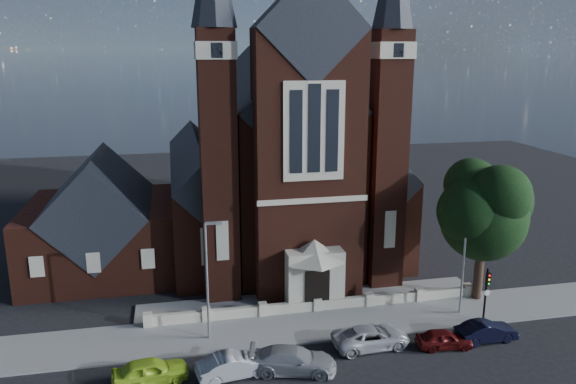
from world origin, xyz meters
name	(u,v)px	position (x,y,z in m)	size (l,w,h in m)	color
ground	(292,268)	(0.00, 15.00, 0.00)	(120.00, 120.00, 0.00)	black
pavement_strip	(324,324)	(0.00, 4.50, 0.00)	(60.00, 5.00, 0.12)	gray
forecourt_paving	(310,300)	(0.00, 8.50, 0.00)	(26.00, 3.00, 0.14)	gray
forecourt_wall	(317,311)	(0.00, 6.50, 0.00)	(24.00, 0.40, 0.90)	#C1B99A
church	(275,159)	(0.00, 22.94, 8.19)	(20.01, 34.90, 29.20)	#491E13
parish_hall	(101,226)	(-16.00, 18.00, 4.01)	(12.00, 12.20, 10.24)	#491E13
street_tree	(487,213)	(12.60, 5.71, 6.96)	(6.40, 6.60, 10.70)	black
street_lamp_left	(208,274)	(-7.91, 4.00, 4.60)	(1.16, 0.22, 8.09)	gray
street_lamp_right	(465,254)	(10.09, 4.00, 4.60)	(1.16, 0.22, 8.09)	gray
traffic_signal	(487,288)	(11.00, 2.43, 2.58)	(0.28, 0.42, 4.00)	black
car_lime_van	(150,371)	(-11.63, -0.28, 0.73)	(1.73, 4.31, 1.47)	#A5CF29
car_silver_a	(234,365)	(-6.87, -0.67, 0.72)	(1.53, 4.40, 1.45)	#9C9EA3
car_silver_b	(293,360)	(-3.40, -0.86, 0.75)	(2.10, 5.16, 1.50)	#94969A
car_white_suv	(371,337)	(2.11, 0.90, 0.70)	(2.31, 5.01, 1.39)	silver
car_dark_red	(444,339)	(6.66, -0.15, 0.61)	(1.45, 3.61, 1.23)	#520E0E
car_navy	(486,331)	(9.75, 0.08, 0.67)	(1.42, 4.08, 1.34)	black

